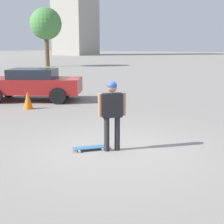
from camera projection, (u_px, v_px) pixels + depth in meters
ground_plane at (112, 150)px, 7.35m from camera, size 220.00×220.00×0.00m
person at (112, 108)px, 7.14m from camera, size 0.50×0.48×1.65m
skateboard at (90, 148)px, 7.35m from camera, size 0.71×0.75×0.07m
car_parked_near at (32, 84)px, 13.84m from camera, size 4.65×3.65×1.42m
tree_distant at (46, 24)px, 35.39m from camera, size 3.59×3.59×6.63m
traffic_cone at (28, 100)px, 12.07m from camera, size 0.38×0.38×0.69m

